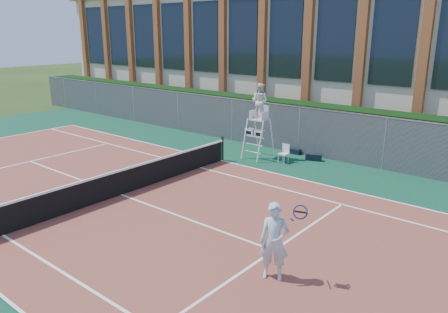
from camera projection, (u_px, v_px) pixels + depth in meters
The scene contains 12 objects.
ground at pixel (121, 195), 15.36m from camera, with size 120.00×120.00×0.00m, color #233814.
apron at pixel (143, 188), 16.10m from camera, with size 36.00×20.00×0.01m, color #0D3C2D.
tennis_court at pixel (121, 195), 15.36m from camera, with size 23.77×10.97×0.02m, color brown.
tennis_net at pixel (120, 181), 15.21m from camera, with size 0.10×11.30×1.10m.
fence at pixel (264, 125), 21.58m from camera, with size 40.00×0.06×2.20m, color #595E60, non-canonical shape.
hedge at pixel (277, 121), 22.47m from camera, with size 40.00×1.40×2.20m, color black.
building at pixel (347, 55), 27.52m from camera, with size 45.00×10.60×8.22m.
umpire_chair at pixel (260, 103), 19.31m from camera, with size 0.95×1.47×3.42m.
plastic_chair at pixel (285, 152), 19.11m from camera, with size 0.41×0.41×0.81m.
sports_bag_near at pixel (314, 157), 19.46m from camera, with size 0.69×0.28×0.30m, color black.
sports_bag_far at pixel (294, 151), 20.54m from camera, with size 0.62×0.27×0.25m, color black.
tennis_player at pixel (274, 241), 9.94m from camera, with size 1.09×0.81×1.86m.
Camera 1 is at (11.95, -8.79, 5.57)m, focal length 35.00 mm.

